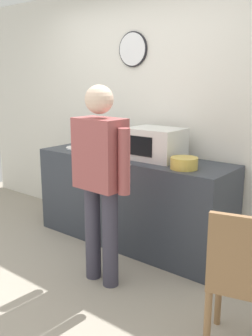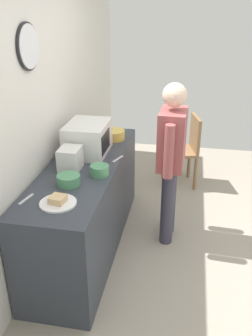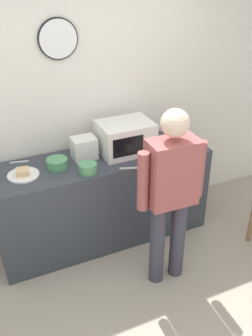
{
  "view_description": "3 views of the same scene",
  "coord_description": "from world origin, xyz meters",
  "px_view_note": "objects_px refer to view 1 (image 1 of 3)",
  "views": [
    {
      "loc": [
        2.36,
        -1.7,
        1.67
      ],
      "look_at": [
        0.34,
        0.83,
        0.9
      ],
      "focal_mm": 40.64,
      "sensor_mm": 36.0,
      "label": 1
    },
    {
      "loc": [
        -2.79,
        0.3,
        2.27
      ],
      "look_at": [
        0.17,
        0.84,
        0.86
      ],
      "focal_mm": 38.42,
      "sensor_mm": 36.0,
      "label": 2
    },
    {
      "loc": [
        -1.08,
        -1.85,
        2.65
      ],
      "look_at": [
        0.16,
        0.8,
        1.0
      ],
      "focal_mm": 42.53,
      "sensor_mm": 36.0,
      "label": 3
    }
  ],
  "objects_px": {
    "cereal_bowl": "(184,163)",
    "person_standing": "(100,172)",
    "salad_bowl": "(103,153)",
    "microwave": "(156,144)",
    "fork_utensil": "(96,145)",
    "sandwich_plate": "(78,147)",
    "toaster": "(126,144)",
    "mixing_bowl": "(100,147)",
    "spoon_utensil": "(125,163)",
    "wooden_chair": "(244,278)"
  },
  "relations": [
    {
      "from": "salad_bowl",
      "to": "cereal_bowl",
      "type": "relative_size",
      "value": 0.68
    },
    {
      "from": "salad_bowl",
      "to": "microwave",
      "type": "bearing_deg",
      "value": 26.43
    },
    {
      "from": "fork_utensil",
      "to": "person_standing",
      "type": "xyz_separation_m",
      "value": [
        1.0,
        -1.02,
        0.03
      ]
    },
    {
      "from": "microwave",
      "to": "fork_utensil",
      "type": "bearing_deg",
      "value": 167.87
    },
    {
      "from": "cereal_bowl",
      "to": "person_standing",
      "type": "distance_m",
      "value": 0.75
    },
    {
      "from": "salad_bowl",
      "to": "cereal_bowl",
      "type": "distance_m",
      "value": 0.88
    },
    {
      "from": "sandwich_plate",
      "to": "cereal_bowl",
      "type": "distance_m",
      "value": 1.41
    },
    {
      "from": "mixing_bowl",
      "to": "person_standing",
      "type": "relative_size",
      "value": 0.12
    },
    {
      "from": "mixing_bowl",
      "to": "toaster",
      "type": "xyz_separation_m",
      "value": [
        0.28,
        0.08,
        0.06
      ]
    },
    {
      "from": "spoon_utensil",
      "to": "sandwich_plate",
      "type": "bearing_deg",
      "value": 163.02
    },
    {
      "from": "microwave",
      "to": "sandwich_plate",
      "type": "xyz_separation_m",
      "value": [
        -0.99,
        -0.05,
        -0.13
      ]
    },
    {
      "from": "salad_bowl",
      "to": "person_standing",
      "type": "xyz_separation_m",
      "value": [
        0.5,
        -0.58,
        -0.01
      ]
    },
    {
      "from": "toaster",
      "to": "spoon_utensil",
      "type": "distance_m",
      "value": 0.48
    },
    {
      "from": "toaster",
      "to": "spoon_utensil",
      "type": "height_order",
      "value": "toaster"
    },
    {
      "from": "fork_utensil",
      "to": "spoon_utensil",
      "type": "relative_size",
      "value": 1.0
    },
    {
      "from": "microwave",
      "to": "fork_utensil",
      "type": "xyz_separation_m",
      "value": [
        -0.98,
        0.21,
        -0.15
      ]
    },
    {
      "from": "wooden_chair",
      "to": "salad_bowl",
      "type": "bearing_deg",
      "value": 157.93
    },
    {
      "from": "mixing_bowl",
      "to": "salad_bowl",
      "type": "bearing_deg",
      "value": -43.32
    },
    {
      "from": "sandwich_plate",
      "to": "cereal_bowl",
      "type": "relative_size",
      "value": 1.16
    },
    {
      "from": "mixing_bowl",
      "to": "person_standing",
      "type": "xyz_separation_m",
      "value": [
        0.71,
        -0.78,
        -0.0
      ]
    },
    {
      "from": "salad_bowl",
      "to": "mixing_bowl",
      "type": "relative_size",
      "value": 0.85
    },
    {
      "from": "salad_bowl",
      "to": "person_standing",
      "type": "bearing_deg",
      "value": -49.34
    },
    {
      "from": "salad_bowl",
      "to": "toaster",
      "type": "relative_size",
      "value": 0.73
    },
    {
      "from": "toaster",
      "to": "person_standing",
      "type": "height_order",
      "value": "person_standing"
    },
    {
      "from": "salad_bowl",
      "to": "fork_utensil",
      "type": "xyz_separation_m",
      "value": [
        -0.51,
        0.44,
        -0.04
      ]
    },
    {
      "from": "microwave",
      "to": "sandwich_plate",
      "type": "relative_size",
      "value": 1.82
    },
    {
      "from": "salad_bowl",
      "to": "toaster",
      "type": "height_order",
      "value": "toaster"
    },
    {
      "from": "person_standing",
      "to": "wooden_chair",
      "type": "distance_m",
      "value": 1.32
    },
    {
      "from": "fork_utensil",
      "to": "person_standing",
      "type": "height_order",
      "value": "person_standing"
    },
    {
      "from": "mixing_bowl",
      "to": "wooden_chair",
      "type": "bearing_deg",
      "value": -24.92
    },
    {
      "from": "sandwich_plate",
      "to": "fork_utensil",
      "type": "xyz_separation_m",
      "value": [
        0.02,
        0.26,
        -0.01
      ]
    },
    {
      "from": "cereal_bowl",
      "to": "toaster",
      "type": "bearing_deg",
      "value": 165.05
    },
    {
      "from": "toaster",
      "to": "sandwich_plate",
      "type": "bearing_deg",
      "value": -170.6
    },
    {
      "from": "cereal_bowl",
      "to": "toaster",
      "type": "height_order",
      "value": "toaster"
    },
    {
      "from": "sandwich_plate",
      "to": "microwave",
      "type": "bearing_deg",
      "value": 2.85
    },
    {
      "from": "person_standing",
      "to": "toaster",
      "type": "bearing_deg",
      "value": 116.54
    },
    {
      "from": "salad_bowl",
      "to": "spoon_utensil",
      "type": "height_order",
      "value": "salad_bowl"
    },
    {
      "from": "salad_bowl",
      "to": "fork_utensil",
      "type": "relative_size",
      "value": 0.95
    },
    {
      "from": "cereal_bowl",
      "to": "person_standing",
      "type": "xyz_separation_m",
      "value": [
        -0.38,
        -0.64,
        -0.01
      ]
    },
    {
      "from": "cereal_bowl",
      "to": "spoon_utensil",
      "type": "height_order",
      "value": "cereal_bowl"
    },
    {
      "from": "sandwich_plate",
      "to": "toaster",
      "type": "distance_m",
      "value": 0.61
    },
    {
      "from": "person_standing",
      "to": "wooden_chair",
      "type": "height_order",
      "value": "person_standing"
    },
    {
      "from": "spoon_utensil",
      "to": "cereal_bowl",
      "type": "bearing_deg",
      "value": 16.12
    },
    {
      "from": "mixing_bowl",
      "to": "person_standing",
      "type": "height_order",
      "value": "person_standing"
    },
    {
      "from": "salad_bowl",
      "to": "person_standing",
      "type": "relative_size",
      "value": 0.1
    },
    {
      "from": "salad_bowl",
      "to": "wooden_chair",
      "type": "distance_m",
      "value": 1.93
    },
    {
      "from": "cereal_bowl",
      "to": "sandwich_plate",
      "type": "bearing_deg",
      "value": 175.19
    },
    {
      "from": "toaster",
      "to": "spoon_utensil",
      "type": "relative_size",
      "value": 1.29
    },
    {
      "from": "sandwich_plate",
      "to": "spoon_utensil",
      "type": "relative_size",
      "value": 1.61
    },
    {
      "from": "mixing_bowl",
      "to": "toaster",
      "type": "height_order",
      "value": "toaster"
    }
  ]
}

